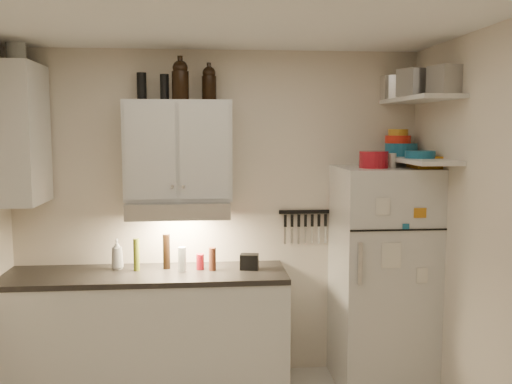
{
  "coord_description": "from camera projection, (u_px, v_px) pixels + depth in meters",
  "views": [
    {
      "loc": [
        -0.11,
        -3.02,
        1.98
      ],
      "look_at": [
        0.25,
        0.9,
        1.55
      ],
      "focal_mm": 40.0,
      "sensor_mm": 36.0,
      "label": 1
    }
  ],
  "objects": [
    {
      "name": "ceiling",
      "position": [
        224.0,
        7.0,
        2.93
      ],
      "size": [
        3.2,
        3.0,
        0.02
      ],
      "primitive_type": "cube",
      "color": "white",
      "rests_on": "ground"
    },
    {
      "name": "growler_b",
      "position": [
        209.0,
        83.0,
        4.3
      ],
      "size": [
        0.13,
        0.13,
        0.26
      ],
      "primitive_type": null,
      "rotation": [
        0.0,
        0.0,
        -0.19
      ],
      "color": "black",
      "rests_on": "upper_cabinet"
    },
    {
      "name": "side_jar",
      "position": [
        16.0,
        51.0,
        4.07
      ],
      "size": [
        0.14,
        0.14,
        0.18
      ],
      "primitive_type": "cylinder",
      "rotation": [
        0.0,
        0.0,
        0.03
      ],
      "color": "silver",
      "rests_on": "side_cabinet"
    },
    {
      "name": "bowl_teal",
      "position": [
        401.0,
        150.0,
        4.46
      ],
      "size": [
        0.25,
        0.25,
        0.1
      ],
      "primitive_type": "cylinder",
      "color": "#175B7F",
      "rests_on": "shelf_lo"
    },
    {
      "name": "shelf_hi",
      "position": [
        419.0,
        99.0,
        4.12
      ],
      "size": [
        0.3,
        0.95,
        0.03
      ],
      "primitive_type": "cube",
      "color": "silver",
      "rests_on": "right_wall"
    },
    {
      "name": "vinegar_bottle",
      "position": [
        166.0,
        251.0,
        4.36
      ],
      "size": [
        0.07,
        0.07,
        0.27
      ],
      "primitive_type": "cylinder",
      "rotation": [
        0.0,
        0.0,
        0.43
      ],
      "color": "black",
      "rests_on": "countertop"
    },
    {
      "name": "tin_b",
      "position": [
        447.0,
        80.0,
        3.83
      ],
      "size": [
        0.24,
        0.24,
        0.2
      ],
      "primitive_type": "cube",
      "rotation": [
        0.0,
        0.0,
        0.25
      ],
      "color": "#AAAAAD",
      "rests_on": "shelf_hi"
    },
    {
      "name": "thermos_a",
      "position": [
        165.0,
        87.0,
        4.23
      ],
      "size": [
        0.09,
        0.09,
        0.19
      ],
      "primitive_type": "cylinder",
      "rotation": [
        0.0,
        0.0,
        0.37
      ],
      "color": "black",
      "rests_on": "upper_cabinet"
    },
    {
      "name": "dutch_oven",
      "position": [
        374.0,
        160.0,
        4.2
      ],
      "size": [
        0.26,
        0.26,
        0.12
      ],
      "primitive_type": "cylinder",
      "rotation": [
        0.0,
        0.0,
        -0.24
      ],
      "color": "maroon",
      "rests_on": "fridge"
    },
    {
      "name": "stock_pot",
      "position": [
        396.0,
        88.0,
        4.47
      ],
      "size": [
        0.26,
        0.26,
        0.18
      ],
      "primitive_type": "cylinder",
      "rotation": [
        0.0,
        0.0,
        -0.02
      ],
      "color": "silver",
      "rests_on": "shelf_hi"
    },
    {
      "name": "back_wall",
      "position": [
        218.0,
        215.0,
        4.57
      ],
      "size": [
        3.2,
        0.02,
        2.6
      ],
      "primitive_type": "cube",
      "color": "beige",
      "rests_on": "ground"
    },
    {
      "name": "thermos_b",
      "position": [
        142.0,
        87.0,
        4.3
      ],
      "size": [
        0.09,
        0.09,
        0.21
      ],
      "primitive_type": "cylinder",
      "rotation": [
        0.0,
        0.0,
        -0.2
      ],
      "color": "black",
      "rests_on": "upper_cabinet"
    },
    {
      "name": "shelf_lo",
      "position": [
        417.0,
        160.0,
        4.17
      ],
      "size": [
        0.3,
        0.95,
        0.03
      ],
      "primitive_type": "cube",
      "color": "silver",
      "rests_on": "right_wall"
    },
    {
      "name": "bowl_orange",
      "position": [
        398.0,
        139.0,
        4.48
      ],
      "size": [
        0.2,
        0.2,
        0.06
      ],
      "primitive_type": "cylinder",
      "color": "red",
      "rests_on": "bowl_teal"
    },
    {
      "name": "bowl_yellow",
      "position": [
        398.0,
        132.0,
        4.48
      ],
      "size": [
        0.16,
        0.16,
        0.05
      ],
      "primitive_type": "cylinder",
      "color": "#C58C22",
      "rests_on": "bowl_orange"
    },
    {
      "name": "clear_bottle",
      "position": [
        182.0,
        259.0,
        4.28
      ],
      "size": [
        0.08,
        0.08,
        0.19
      ],
      "primitive_type": "cylinder",
      "rotation": [
        0.0,
        0.0,
        0.31
      ],
      "color": "silver",
      "rests_on": "countertop"
    },
    {
      "name": "right_wall",
      "position": [
        510.0,
        251.0,
        3.22
      ],
      "size": [
        0.02,
        3.0,
        2.6
      ],
      "primitive_type": "cube",
      "color": "beige",
      "rests_on": "ground"
    },
    {
      "name": "tin_a",
      "position": [
        415.0,
        83.0,
        4.0
      ],
      "size": [
        0.24,
        0.23,
        0.19
      ],
      "primitive_type": "cube",
      "rotation": [
        0.0,
        0.0,
        0.4
      ],
      "color": "#AAAAAD",
      "rests_on": "shelf_hi"
    },
    {
      "name": "pepper_mill",
      "position": [
        212.0,
        259.0,
        4.31
      ],
      "size": [
        0.07,
        0.07,
        0.17
      ],
      "primitive_type": "cylinder",
      "rotation": [
        0.0,
        0.0,
        -0.23
      ],
      "color": "brown",
      "rests_on": "countertop"
    },
    {
      "name": "caddy",
      "position": [
        249.0,
        262.0,
        4.34
      ],
      "size": [
        0.15,
        0.12,
        0.12
      ],
      "primitive_type": "cube",
      "rotation": [
        0.0,
        0.0,
        -0.18
      ],
      "color": "black",
      "rests_on": "countertop"
    },
    {
      "name": "plates",
      "position": [
        420.0,
        155.0,
        4.13
      ],
      "size": [
        0.23,
        0.23,
        0.05
      ],
      "primitive_type": "cylinder",
      "rotation": [
        0.0,
        0.0,
        0.05
      ],
      "color": "#175B7F",
      "rests_on": "shelf_lo"
    },
    {
      "name": "spice_jar",
      "position": [
        392.0,
        161.0,
        4.23
      ],
      "size": [
        0.07,
        0.07,
        0.11
      ],
      "primitive_type": "cylinder",
      "rotation": [
        0.0,
        0.0,
        -0.03
      ],
      "color": "silver",
      "rests_on": "fridge"
    },
    {
      "name": "oil_bottle",
      "position": [
        136.0,
        255.0,
        4.3
      ],
      "size": [
        0.06,
        0.06,
        0.25
      ],
      "primitive_type": "cylinder",
      "rotation": [
        0.0,
        0.0,
        0.38
      ],
      "color": "olive",
      "rests_on": "countertop"
    },
    {
      "name": "range_hood",
      "position": [
        179.0,
        208.0,
        4.3
      ],
      "size": [
        0.76,
        0.46,
        0.12
      ],
      "primitive_type": "cube",
      "color": "silver",
      "rests_on": "back_wall"
    },
    {
      "name": "red_jar",
      "position": [
        200.0,
        262.0,
        4.34
      ],
      "size": [
        0.08,
        0.08,
        0.12
      ],
      "primitive_type": "cylinder",
      "rotation": [
        0.0,
        0.0,
        0.42
      ],
      "color": "maroon",
      "rests_on": "countertop"
    },
    {
      "name": "upper_cabinet",
      "position": [
        179.0,
        150.0,
        4.31
      ],
      "size": [
        0.8,
        0.33,
        0.75
      ],
      "primitive_type": "cube",
      "color": "silver",
      "rests_on": "back_wall"
    },
    {
      "name": "countertop",
      "position": [
        146.0,
        275.0,
        4.26
      ],
      "size": [
        2.1,
        0.62,
        0.04
      ],
      "primitive_type": "cube",
      "color": "black",
      "rests_on": "base_cabinet"
    },
    {
      "name": "soap_bottle",
      "position": [
        117.0,
        252.0,
        4.34
      ],
      "size": [
        0.11,
        0.11,
        0.26
      ],
      "primitive_type": "imported",
      "rotation": [
        0.0,
        0.0,
        0.05
      ],
      "color": "silver",
      "rests_on": "countertop"
    },
    {
      "name": "book_stack",
      "position": [
        426.0,
        162.0,
        4.21
      ],
      "size": [
        0.22,
        0.27,
        0.09
      ],
      "primitive_type": "cube",
      "rotation": [
        0.0,
        0.0,
        -0.03
      ],
      "color": "#C07818",
      "rests_on": "fridge"
    },
    {
      "name": "growler_a",
      "position": [
        180.0,
        80.0,
        4.2
      ],
      "size": [
        0.14,
        0.14,
        0.3
      ],
      "primitive_type": null,
      "rotation": [
        0.0,
        0.0,
        0.13
      ],
      "color": "black",
      "rests_on": "upper_cabinet"
    },
    {
      "name": "knife_strip",
      "position": [
        305.0,
        212.0,
        4.61
      ],
      "size": [
        0.42,
        0.02,
        0.03
      ],
      "primitive_type": "cube",
      "color": "black",
      "rests_on": "back_wall"
    },
    {
      "name": "fridge",
      "position": [
        382.0,
        277.0,
        4.39
      ],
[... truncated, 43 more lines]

